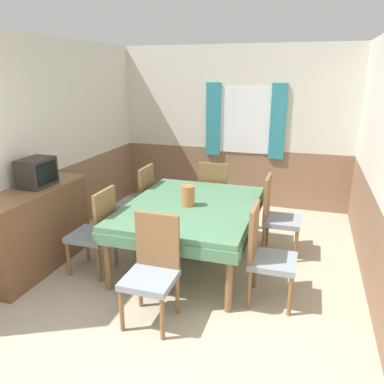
# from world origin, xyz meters

# --- Properties ---
(ground_plane) EXTENTS (16.00, 16.00, 0.00)m
(ground_plane) POSITION_xyz_m (0.00, 0.00, 0.00)
(ground_plane) COLOR tan
(wall_back) EXTENTS (4.21, 0.10, 2.60)m
(wall_back) POSITION_xyz_m (0.01, 4.23, 1.31)
(wall_back) COLOR silver
(wall_back) RESTS_ON ground_plane
(wall_left) EXTENTS (0.05, 4.60, 2.60)m
(wall_left) POSITION_xyz_m (-1.93, 2.10, 1.30)
(wall_left) COLOR silver
(wall_left) RESTS_ON ground_plane
(wall_right) EXTENTS (0.05, 4.60, 2.60)m
(wall_right) POSITION_xyz_m (1.93, 2.10, 1.30)
(wall_right) COLOR silver
(wall_right) RESTS_ON ground_plane
(dining_table) EXTENTS (1.46, 1.88, 0.73)m
(dining_table) POSITION_xyz_m (-0.02, 1.96, 0.63)
(dining_table) COLOR #4C7A56
(dining_table) RESTS_ON ground_plane
(chair_left_far) EXTENTS (0.44, 0.44, 0.98)m
(chair_left_far) POSITION_xyz_m (-0.95, 2.50, 0.52)
(chair_left_far) COLOR brown
(chair_left_far) RESTS_ON ground_plane
(chair_right_near) EXTENTS (0.44, 0.44, 0.98)m
(chair_right_near) POSITION_xyz_m (0.91, 1.41, 0.52)
(chair_right_near) COLOR brown
(chair_right_near) RESTS_ON ground_plane
(chair_head_window) EXTENTS (0.44, 0.44, 0.98)m
(chair_head_window) POSITION_xyz_m (-0.02, 3.09, 0.52)
(chair_head_window) COLOR brown
(chair_head_window) RESTS_ON ground_plane
(chair_left_near) EXTENTS (0.44, 0.44, 0.98)m
(chair_left_near) POSITION_xyz_m (-0.95, 1.41, 0.52)
(chair_left_near) COLOR brown
(chair_left_near) RESTS_ON ground_plane
(chair_head_near) EXTENTS (0.44, 0.44, 0.98)m
(chair_head_near) POSITION_xyz_m (-0.02, 0.83, 0.52)
(chair_head_near) COLOR brown
(chair_head_near) RESTS_ON ground_plane
(chair_right_far) EXTENTS (0.44, 0.44, 0.98)m
(chair_right_far) POSITION_xyz_m (0.91, 2.50, 0.52)
(chair_right_far) COLOR brown
(chair_right_far) RESTS_ON ground_plane
(sideboard) EXTENTS (0.46, 1.46, 0.95)m
(sideboard) POSITION_xyz_m (-1.66, 1.30, 0.48)
(sideboard) COLOR brown
(sideboard) RESTS_ON ground_plane
(tv) EXTENTS (0.29, 0.40, 0.32)m
(tv) POSITION_xyz_m (-1.66, 1.43, 1.11)
(tv) COLOR #2D2823
(tv) RESTS_ON sideboard
(vase) EXTENTS (0.15, 0.15, 0.23)m
(vase) POSITION_xyz_m (-0.04, 1.91, 0.84)
(vase) COLOR #B26B38
(vase) RESTS_ON dining_table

